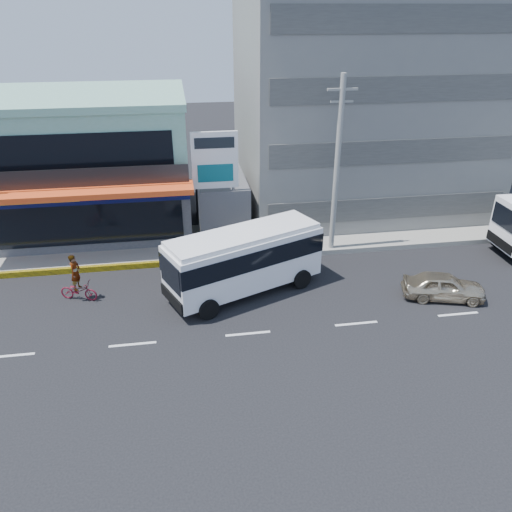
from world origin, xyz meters
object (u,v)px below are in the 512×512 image
at_px(satellite_dish, 222,180).
at_px(billboard, 215,167).
at_px(minibus, 244,257).
at_px(motorcycle_rider, 78,285).
at_px(concrete_building, 362,105).
at_px(shop_building, 91,165).
at_px(utility_pole_near, 337,167).
at_px(sedan, 444,286).

distance_m(satellite_dish, billboard, 2.31).
height_order(minibus, motorcycle_rider, minibus).
bearing_deg(concrete_building, minibus, -130.42).
bearing_deg(shop_building, motorcycle_rider, -88.77).
bearing_deg(billboard, concrete_building, 28.92).
xyz_separation_m(utility_pole_near, motorcycle_rider, (-13.79, -3.22, -4.35)).
bearing_deg(motorcycle_rider, concrete_building, 31.30).
relative_size(sedan, motorcycle_rider, 1.62).
relative_size(shop_building, sedan, 3.15).
distance_m(shop_building, satellite_dish, 8.54).
xyz_separation_m(concrete_building, billboard, (-10.50, -5.80, -2.07)).
bearing_deg(billboard, sedan, -36.39).
bearing_deg(minibus, shop_building, 129.14).
relative_size(shop_building, motorcycle_rider, 5.11).
height_order(satellite_dish, billboard, billboard).
height_order(satellite_dish, utility_pole_near, utility_pole_near).
xyz_separation_m(billboard, motorcycle_rider, (-7.29, -5.02, -4.13)).
xyz_separation_m(sedan, motorcycle_rider, (-17.74, 2.68, 0.13)).
relative_size(concrete_building, minibus, 1.95).
bearing_deg(satellite_dish, motorcycle_rider, -138.81).
relative_size(concrete_building, billboard, 2.32).
xyz_separation_m(satellite_dish, billboard, (-0.50, -1.80, 1.35)).
xyz_separation_m(billboard, minibus, (0.86, -5.52, -2.97)).
xyz_separation_m(utility_pole_near, sedan, (3.95, -5.90, -4.48)).
distance_m(satellite_dish, motorcycle_rider, 10.72).
relative_size(concrete_building, utility_pole_near, 1.60).
bearing_deg(sedan, utility_pole_near, 49.48).
bearing_deg(minibus, satellite_dish, 92.79).
xyz_separation_m(satellite_dish, utility_pole_near, (6.00, -3.60, 1.57)).
height_order(satellite_dish, motorcycle_rider, satellite_dish).
bearing_deg(sedan, shop_building, 70.95).
xyz_separation_m(shop_building, satellite_dish, (8.00, -2.95, -0.42)).
distance_m(utility_pole_near, sedan, 8.39).
height_order(billboard, minibus, billboard).
distance_m(shop_building, motorcycle_rider, 10.27).
relative_size(shop_building, concrete_building, 0.77).
height_order(shop_building, concrete_building, concrete_building).
bearing_deg(sedan, billboard, 69.30).
distance_m(utility_pole_near, motorcycle_rider, 14.81).
xyz_separation_m(minibus, sedan, (9.59, -2.18, -1.29)).
relative_size(concrete_building, satellite_dish, 10.67).
distance_m(shop_building, minibus, 13.39).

